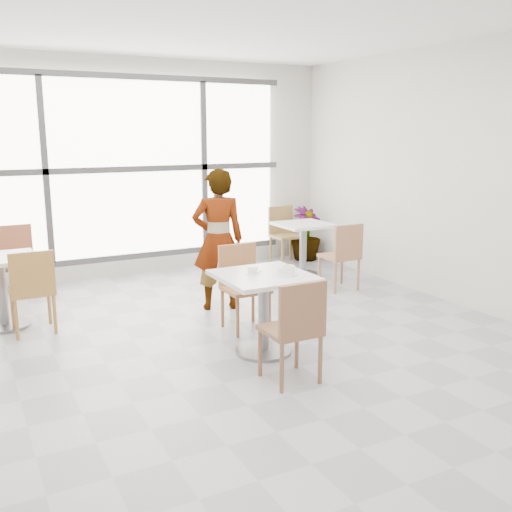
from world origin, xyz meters
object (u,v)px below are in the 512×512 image
chair_near (295,325)px  chair_far (242,281)px  coffee_cup (252,270)px  oatmeal_bowl (286,270)px  bg_table_left (1,282)px  bg_table_right (303,242)px  person (218,240)px  plant_right (306,234)px  bg_chair_right_far (284,231)px  bg_chair_left_far (16,256)px  main_table (263,298)px  bg_chair_right_near (343,252)px  bg_chair_left_near (32,286)px

chair_near → chair_far: size_ratio=1.00×
coffee_cup → oatmeal_bowl: bearing=-36.2°
bg_table_left → bg_table_right: (3.95, 0.40, 0.00)m
oatmeal_bowl → person: bearing=88.8°
chair_near → person: person is taller
plant_right → bg_table_left: bearing=-164.7°
oatmeal_bowl → bg_chair_right_far: (1.90, 3.25, -0.29)m
coffee_cup → bg_table_left: 2.72m
bg_table_right → bg_chair_left_far: 3.77m
main_table → chair_far: bearing=79.0°
coffee_cup → bg_table_right: (1.96, 2.23, -0.29)m
person → bg_chair_right_near: 1.75m
oatmeal_bowl → bg_chair_left_far: (-1.96, 3.24, -0.29)m
main_table → chair_near: bearing=-97.5°
person → bg_table_left: 2.33m
chair_far → person: 0.78m
chair_far → bg_chair_left_far: (-1.93, 2.39, 0.00)m
chair_far → bg_chair_right_near: (1.78, 0.67, 0.00)m
chair_far → oatmeal_bowl: size_ratio=4.14×
bg_chair_right_far → chair_near: bearing=-119.3°
chair_near → bg_chair_right_far: 4.41m
bg_chair_left_near → plant_right: bg_chair_left_near is taller
bg_table_left → bg_chair_left_far: bearing=77.6°
bg_chair_right_near → plant_right: size_ratio=1.03×
main_table → person: (0.20, 1.45, 0.28)m
bg_chair_right_near → oatmeal_bowl: bearing=40.8°
oatmeal_bowl → plant_right: 4.00m
main_table → chair_near: (-0.09, -0.71, -0.02)m
bg_chair_right_near → plant_right: bearing=-107.5°
person → bg_chair_right_near: person is taller
bg_chair_left_near → bg_table_right: bearing=-167.9°
bg_table_left → plant_right: plant_right is taller
chair_far → coffee_cup: bearing=-108.6°
bg_chair_left_near → bg_chair_right_far: 4.20m
bg_chair_right_far → bg_table_right: bearing=-102.1°
plant_right → person: bearing=-143.3°
bg_chair_right_near → bg_chair_left_far: bearing=-24.9°
bg_table_left → bg_chair_left_near: bg_chair_left_near is taller
main_table → bg_chair_left_far: (-1.79, 3.12, -0.02)m
chair_near → plant_right: 4.62m
coffee_cup → bg_chair_right_near: (2.00, 1.33, -0.28)m
main_table → bg_chair_right_near: bearing=36.1°
coffee_cup → bg_table_right: bearing=48.7°
plant_right → coffee_cup: bearing=-129.7°
chair_far → oatmeal_bowl: bearing=-88.3°
main_table → bg_table_right: 2.97m
bg_chair_right_near → bg_chair_right_far: 1.74m
bg_table_right → plant_right: 1.02m
coffee_cup → bg_chair_left_near: (-1.72, 1.44, -0.28)m
bg_table_left → bg_table_right: same height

